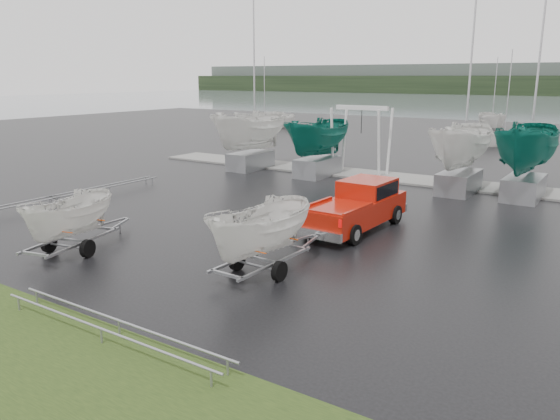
# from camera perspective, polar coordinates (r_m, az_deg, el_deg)

# --- Properties ---
(ground_plane) EXTENTS (120.00, 120.00, 0.00)m
(ground_plane) POSITION_cam_1_polar(r_m,az_deg,el_deg) (22.33, -5.00, -1.32)
(ground_plane) COLOR black
(ground_plane) RESTS_ON ground
(dock) EXTENTS (30.00, 3.00, 0.12)m
(dock) POSITION_cam_1_polar(r_m,az_deg,el_deg) (33.24, 9.07, 3.66)
(dock) COLOR gray
(dock) RESTS_ON ground
(pickup_truck) EXTENTS (2.21, 5.61, 1.84)m
(pickup_truck) POSITION_cam_1_polar(r_m,az_deg,el_deg) (21.45, 8.26, 0.61)
(pickup_truck) COLOR #9E1508
(pickup_truck) RESTS_ON ground
(trailer_hitched) EXTENTS (1.80, 3.64, 4.96)m
(trailer_hitched) POSITION_cam_1_polar(r_m,az_deg,el_deg) (15.89, -2.00, 2.48)
(trailer_hitched) COLOR gray
(trailer_hitched) RESTS_ON ground
(trailer_parked) EXTENTS (1.96, 3.77, 4.49)m
(trailer_parked) POSITION_cam_1_polar(r_m,az_deg,el_deg) (19.20, -21.45, 2.77)
(trailer_parked) COLOR gray
(trailer_parked) RESTS_ON ground
(boat_hoist) EXTENTS (3.30, 2.18, 4.12)m
(boat_hoist) POSITION_cam_1_polar(r_m,az_deg,el_deg) (33.09, 8.48, 8.22)
(boat_hoist) COLOR silver
(boat_hoist) RESTS_ON ground
(keelboat_0) EXTENTS (2.61, 3.20, 10.78)m
(keelboat_0) POSITION_cam_1_polar(r_m,az_deg,el_deg) (34.72, -3.17, 11.05)
(keelboat_0) COLOR gray
(keelboat_0) RESTS_ON ground
(keelboat_1) EXTENTS (2.31, 3.20, 7.24)m
(keelboat_1) POSITION_cam_1_polar(r_m,az_deg,el_deg) (32.29, 4.04, 9.95)
(keelboat_1) COLOR gray
(keelboat_1) RESTS_ON ground
(keelboat_2) EXTENTS (2.44, 3.20, 10.61)m
(keelboat_2) POSITION_cam_1_polar(r_m,az_deg,el_deg) (28.89, 18.68, 9.25)
(keelboat_2) COLOR gray
(keelboat_2) RESTS_ON ground
(keelboat_3) EXTENTS (2.57, 3.20, 10.74)m
(keelboat_3) POSITION_cam_1_polar(r_m,az_deg,el_deg) (28.54, 24.81, 9.10)
(keelboat_3) COLOR gray
(keelboat_3) RESTS_ON ground
(mast_rack_0) EXTENTS (0.56, 6.50, 0.06)m
(mast_rack_0) POSITION_cam_1_polar(r_m,az_deg,el_deg) (29.20, -17.76, 2.37)
(mast_rack_0) COLOR gray
(mast_rack_0) RESTS_ON ground
(mast_rack_2) EXTENTS (7.00, 0.56, 0.06)m
(mast_rack_2) POSITION_cam_1_polar(r_m,az_deg,el_deg) (13.16, -17.35, -11.35)
(mast_rack_2) COLOR gray
(mast_rack_2) RESTS_ON ground
(moored_boat_0) EXTENTS (3.90, 3.90, 11.62)m
(moored_boat_0) POSITION_cam_1_polar(r_m,az_deg,el_deg) (64.10, -1.61, 8.61)
(moored_boat_0) COLOR silver
(moored_boat_0) RESTS_ON ground
(moored_boat_1) EXTENTS (3.55, 3.58, 11.54)m
(moored_boat_1) POSITION_cam_1_polar(r_m,az_deg,el_deg) (70.25, 21.24, 8.14)
(moored_boat_1) COLOR silver
(moored_boat_1) RESTS_ON ground
(moored_boat_2) EXTENTS (3.38, 3.39, 11.15)m
(moored_boat_2) POSITION_cam_1_polar(r_m,az_deg,el_deg) (51.02, 22.30, 6.25)
(moored_boat_2) COLOR silver
(moored_boat_2) RESTS_ON ground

